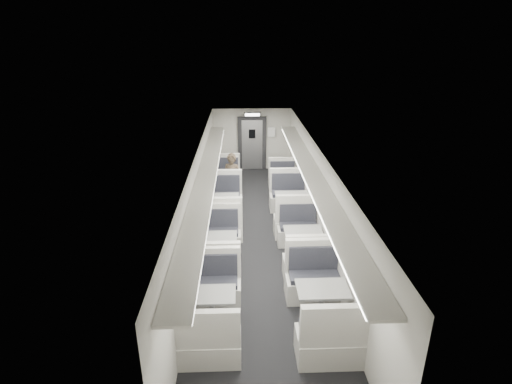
{
  "coord_description": "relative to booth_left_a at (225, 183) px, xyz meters",
  "views": [
    {
      "loc": [
        -0.43,
        -9.2,
        5.06
      ],
      "look_at": [
        -0.06,
        0.5,
        1.18
      ],
      "focal_mm": 28.0,
      "sensor_mm": 36.0,
      "label": 1
    }
  ],
  "objects": [
    {
      "name": "booth_left_b",
      "position": [
        0.0,
        -2.32,
        0.05
      ],
      "size": [
        1.16,
        2.34,
        1.25
      ],
      "color": "#B2ADA7",
      "rests_on": "room"
    },
    {
      "name": "luggage_rack_right",
      "position": [
        2.24,
        -3.7,
        1.54
      ],
      "size": [
        0.46,
        10.4,
        0.09
      ],
      "color": "#B2ADA7",
      "rests_on": "room"
    },
    {
      "name": "window_a",
      "position": [
        -0.49,
        0.0,
        0.98
      ],
      "size": [
        0.02,
        1.18,
        0.84
      ],
      "primitive_type": "cube",
      "color": "black",
      "rests_on": "room"
    },
    {
      "name": "wall_notice",
      "position": [
        1.75,
        2.52,
        1.13
      ],
      "size": [
        0.32,
        0.02,
        0.4
      ],
      "primitive_type": "cube",
      "color": "white",
      "rests_on": "room"
    },
    {
      "name": "window_d",
      "position": [
        -0.49,
        -6.6,
        0.98
      ],
      "size": [
        0.02,
        1.18,
        0.84
      ],
      "primitive_type": "cube",
      "color": "black",
      "rests_on": "room"
    },
    {
      "name": "booth_left_c",
      "position": [
        0.0,
        -4.51,
        0.01
      ],
      "size": [
        1.06,
        2.14,
        1.15
      ],
      "color": "#B2ADA7",
      "rests_on": "room"
    },
    {
      "name": "passenger",
      "position": [
        0.27,
        -1.05,
        0.47
      ],
      "size": [
        0.72,
        0.6,
        1.69
      ],
      "primitive_type": "imported",
      "rotation": [
        0.0,
        0.0,
        -0.36
      ],
      "color": "black",
      "rests_on": "room"
    },
    {
      "name": "booth_left_d",
      "position": [
        0.0,
        -6.64,
        0.0
      ],
      "size": [
        1.04,
        2.11,
        1.13
      ],
      "color": "#B2ADA7",
      "rests_on": "room"
    },
    {
      "name": "vestibule_door",
      "position": [
        1.0,
        2.54,
        0.67
      ],
      "size": [
        1.1,
        0.13,
        2.1
      ],
      "color": "black",
      "rests_on": "room"
    },
    {
      "name": "room",
      "position": [
        1.0,
        -3.4,
        0.83
      ],
      "size": [
        3.24,
        12.24,
        2.64
      ],
      "color": "black",
      "rests_on": "ground"
    },
    {
      "name": "booth_right_c",
      "position": [
        2.0,
        -4.3,
        0.02
      ],
      "size": [
        1.07,
        2.17,
        1.16
      ],
      "color": "#B2ADA7",
      "rests_on": "room"
    },
    {
      "name": "window_b",
      "position": [
        -0.49,
        -2.2,
        0.98
      ],
      "size": [
        0.02,
        1.18,
        0.84
      ],
      "primitive_type": "cube",
      "color": "black",
      "rests_on": "room"
    },
    {
      "name": "booth_right_a",
      "position": [
        2.0,
        -0.24,
        -0.02
      ],
      "size": [
        0.96,
        1.95,
        1.04
      ],
      "color": "#B2ADA7",
      "rests_on": "room"
    },
    {
      "name": "booth_left_a",
      "position": [
        0.0,
        0.0,
        0.0
      ],
      "size": [
        1.03,
        2.08,
        1.11
      ],
      "color": "#B2ADA7",
      "rests_on": "room"
    },
    {
      "name": "booth_right_b",
      "position": [
        2.0,
        -2.23,
        0.04
      ],
      "size": [
        1.15,
        2.34,
        1.25
      ],
      "color": "#B2ADA7",
      "rests_on": "room"
    },
    {
      "name": "window_c",
      "position": [
        -0.49,
        -4.4,
        0.98
      ],
      "size": [
        0.02,
        1.18,
        0.84
      ],
      "primitive_type": "cube",
      "color": "black",
      "rests_on": "room"
    },
    {
      "name": "booth_right_d",
      "position": [
        2.0,
        -6.64,
        0.04
      ],
      "size": [
        1.13,
        2.29,
        1.22
      ],
      "color": "#B2ADA7",
      "rests_on": "room"
    },
    {
      "name": "luggage_rack_left",
      "position": [
        -0.24,
        -3.7,
        1.54
      ],
      "size": [
        0.46,
        10.4,
        0.09
      ],
      "color": "#B2ADA7",
      "rests_on": "room"
    },
    {
      "name": "exit_sign",
      "position": [
        1.0,
        2.05,
        1.91
      ],
      "size": [
        0.62,
        0.12,
        0.16
      ],
      "color": "black",
      "rests_on": "room"
    }
  ]
}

